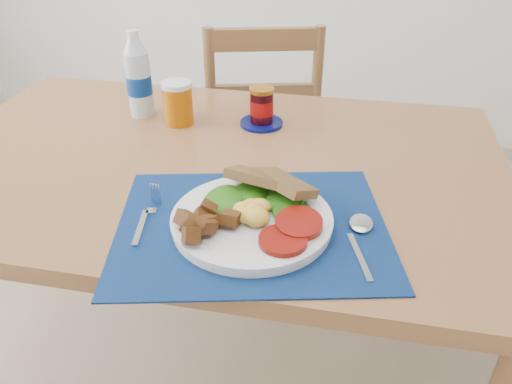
% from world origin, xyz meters
% --- Properties ---
extents(table, '(1.40, 0.90, 0.75)m').
position_xyz_m(table, '(0.00, 0.20, 0.67)').
color(table, brown).
rests_on(table, ground).
extents(chair_far, '(0.51, 0.49, 1.12)m').
position_xyz_m(chair_far, '(-0.00, 0.87, 0.57)').
color(chair_far, brown).
rests_on(chair_far, ground).
extents(placemat, '(0.59, 0.51, 0.00)m').
position_xyz_m(placemat, '(0.16, -0.06, 0.75)').
color(placemat, black).
rests_on(placemat, table).
extents(breakfast_plate, '(0.30, 0.30, 0.07)m').
position_xyz_m(breakfast_plate, '(0.15, -0.06, 0.78)').
color(breakfast_plate, silver).
rests_on(breakfast_plate, placemat).
extents(fork, '(0.03, 0.16, 0.00)m').
position_xyz_m(fork, '(-0.05, -0.07, 0.76)').
color(fork, '#B2B5BA').
rests_on(fork, placemat).
extents(spoon, '(0.05, 0.19, 0.01)m').
position_xyz_m(spoon, '(0.36, -0.05, 0.76)').
color(spoon, '#B2B5BA').
rests_on(spoon, placemat).
extents(water_bottle, '(0.07, 0.07, 0.24)m').
position_xyz_m(water_bottle, '(-0.26, 0.41, 0.85)').
color(water_bottle, '#ADBFCC').
rests_on(water_bottle, table).
extents(juice_glass, '(0.08, 0.08, 0.11)m').
position_xyz_m(juice_glass, '(-0.13, 0.38, 0.80)').
color(juice_glass, '#A85104').
rests_on(juice_glass, table).
extents(jam_on_saucer, '(0.12, 0.12, 0.10)m').
position_xyz_m(jam_on_saucer, '(0.09, 0.41, 0.80)').
color(jam_on_saucer, '#050C55').
rests_on(jam_on_saucer, table).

